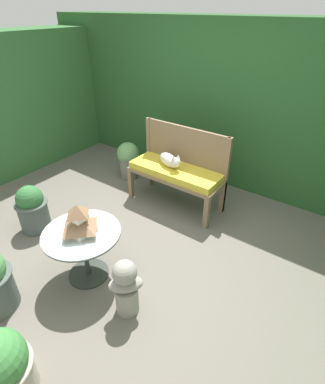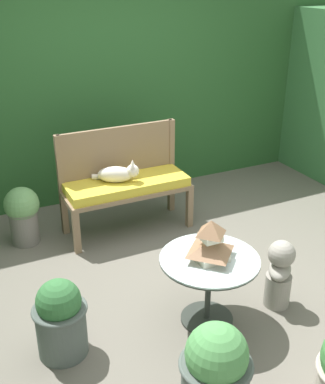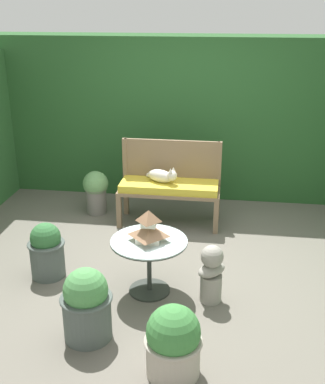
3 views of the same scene
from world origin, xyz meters
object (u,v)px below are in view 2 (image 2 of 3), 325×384
object	(u,v)px
garden_bench	(127,188)
garden_bust	(279,273)
potted_plant_bench_right	(60,318)
cat	(118,174)
patio_table	(209,272)
potted_plant_patio_mid	(23,213)
potted_plant_table_far	(216,373)
pagoda_birdhouse	(210,243)

from	to	relation	value
garden_bench	garden_bust	distance (m)	1.76
potted_plant_bench_right	garden_bench	bearing A→B (deg)	53.39
cat	patio_table	size ratio (longest dim) A/B	0.57
potted_plant_patio_mid	potted_plant_bench_right	bearing A→B (deg)	-92.29
patio_table	potted_plant_bench_right	world-z (taller)	potted_plant_bench_right
cat	garden_bust	distance (m)	1.82
potted_plant_patio_mid	potted_plant_table_far	size ratio (longest dim) A/B	0.91
garden_bench	potted_plant_bench_right	size ratio (longest dim) A/B	2.14
patio_table	pagoda_birdhouse	world-z (taller)	pagoda_birdhouse
garden_bust	garden_bench	bearing A→B (deg)	64.57
patio_table	potted_plant_table_far	distance (m)	0.85
pagoda_birdhouse	potted_plant_table_far	size ratio (longest dim) A/B	0.48
garden_bench	potted_plant_patio_mid	distance (m)	1.03
potted_plant_table_far	garden_bench	bearing A→B (deg)	80.60
garden_bench	potted_plant_table_far	bearing A→B (deg)	-99.40
patio_table	pagoda_birdhouse	bearing A→B (deg)	90.00
potted_plant_bench_right	potted_plant_table_far	bearing A→B (deg)	-52.58
pagoda_birdhouse	potted_plant_bench_right	size ratio (longest dim) A/B	0.52
garden_bust	potted_plant_bench_right	distance (m)	1.68
garden_bench	pagoda_birdhouse	size ratio (longest dim) A/B	4.10
cat	pagoda_birdhouse	xyz separation A→B (m)	(0.10, -1.57, 0.04)
garden_bench	cat	xyz separation A→B (m)	(-0.09, -0.00, 0.17)
garden_bench	patio_table	xyz separation A→B (m)	(0.01, -1.57, -0.03)
pagoda_birdhouse	garden_bust	distance (m)	0.71
potted_plant_patio_mid	potted_plant_table_far	xyz separation A→B (m)	(0.61, -2.51, -0.00)
patio_table	potted_plant_bench_right	size ratio (longest dim) A/B	1.24
cat	potted_plant_patio_mid	size ratio (longest dim) A/B	0.72
potted_plant_table_far	potted_plant_bench_right	world-z (taller)	potted_plant_table_far
cat	potted_plant_table_far	distance (m)	2.36
pagoda_birdhouse	potted_plant_bench_right	xyz separation A→B (m)	(-1.07, 0.14, -0.39)
potted_plant_patio_mid	potted_plant_bench_right	size ratio (longest dim) A/B	0.99
patio_table	cat	bearing A→B (deg)	93.58
garden_bench	potted_plant_bench_right	distance (m)	1.79
pagoda_birdhouse	patio_table	bearing A→B (deg)	-90.00
potted_plant_bench_right	potted_plant_patio_mid	bearing A→B (deg)	87.71
garden_bench	pagoda_birdhouse	bearing A→B (deg)	-89.61
potted_plant_patio_mid	potted_plant_table_far	distance (m)	2.59
garden_bust	potted_plant_bench_right	size ratio (longest dim) A/B	0.98
garden_bench	patio_table	distance (m)	1.57
potted_plant_table_far	potted_plant_bench_right	xyz separation A→B (m)	(-0.68, 0.89, -0.02)
patio_table	potted_plant_table_far	bearing A→B (deg)	-117.83
garden_bench	potted_plant_table_far	xyz separation A→B (m)	(-0.38, -2.32, -0.15)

